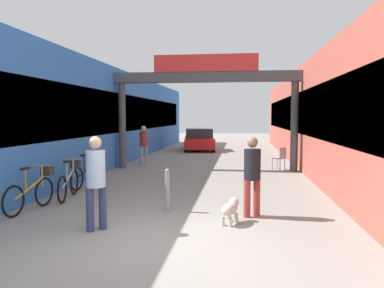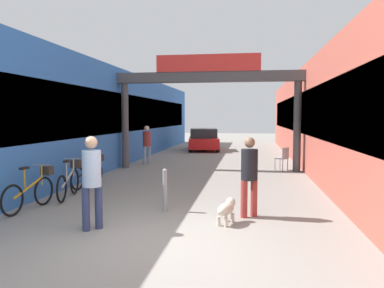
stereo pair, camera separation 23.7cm
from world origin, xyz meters
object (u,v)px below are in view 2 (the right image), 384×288
bicycle_orange_nearest (32,190)px  bicycle_black_third (90,172)px  bicycle_silver_second (70,180)px  bollard_post_metal (165,189)px  pedestrian_carrying_crate (147,142)px  cafe_chair_aluminium_nearer (283,157)px  parked_car_red (204,140)px  pedestrian_companion (92,176)px  pedestrian_with_dog (249,172)px  dog_on_leash (227,209)px

bicycle_orange_nearest → bicycle_black_third: same height
bicycle_silver_second → bollard_post_metal: 2.90m
pedestrian_carrying_crate → cafe_chair_aluminium_nearer: (5.67, -1.16, -0.41)m
pedestrian_carrying_crate → bicycle_black_third: pedestrian_carrying_crate is taller
bicycle_orange_nearest → bicycle_silver_second: size_ratio=1.01×
bicycle_orange_nearest → cafe_chair_aluminium_nearer: (6.06, 6.92, 0.10)m
bicycle_silver_second → parked_car_red: size_ratio=0.40×
bicycle_orange_nearest → bicycle_silver_second: same height
pedestrian_companion → parked_car_red: bearing=89.8°
bicycle_silver_second → cafe_chair_aluminium_nearer: (5.82, 5.62, 0.10)m
bicycle_black_third → cafe_chair_aluminium_nearer: (5.95, 4.13, 0.10)m
bicycle_orange_nearest → parked_car_red: bearing=82.5°
pedestrian_with_dog → bicycle_black_third: size_ratio=0.98×
dog_on_leash → parked_car_red: size_ratio=0.16×
bicycle_orange_nearest → bollard_post_metal: 2.98m
pedestrian_with_dog → bicycle_orange_nearest: pedestrian_with_dog is taller
pedestrian_carrying_crate → bicycle_black_third: 5.32m
cafe_chair_aluminium_nearer → pedestrian_carrying_crate: bearing=168.5°
pedestrian_carrying_crate → dog_on_leash: (3.97, -8.54, -0.66)m
bicycle_orange_nearest → cafe_chair_aluminium_nearer: bicycle_orange_nearest is taller
pedestrian_with_dog → pedestrian_companion: bearing=-155.1°
pedestrian_with_dog → bollard_post_metal: (-1.82, 0.21, -0.46)m
bicycle_black_third → bicycle_orange_nearest: bearing=-92.3°
bicycle_silver_second → bicycle_black_third: (-0.13, 1.48, 0.00)m
bicycle_orange_nearest → bicycle_silver_second: (0.24, 1.30, 0.00)m
dog_on_leash → parked_car_red: 15.79m
bicycle_black_third → parked_car_red: 12.51m
pedestrian_with_dog → pedestrian_carrying_crate: size_ratio=0.99×
bicycle_silver_second → bollard_post_metal: bicycle_silver_second is taller
pedestrian_carrying_crate → dog_on_leash: bearing=-65.0°
dog_on_leash → bicycle_black_third: 5.34m
bicycle_black_third → bollard_post_metal: bicycle_black_third is taller
pedestrian_with_dog → dog_on_leash: pedestrian_with_dog is taller
cafe_chair_aluminium_nearer → pedestrian_companion: bearing=-116.8°
bicycle_orange_nearest → bicycle_black_third: size_ratio=1.00×
bicycle_silver_second → bicycle_orange_nearest: bearing=-100.3°
pedestrian_companion → pedestrian_carrying_crate: bearing=99.6°
bicycle_black_third → parked_car_red: parked_car_red is taller
pedestrian_carrying_crate → pedestrian_companion: bearing=-80.4°
pedestrian_companion → bollard_post_metal: pedestrian_companion is taller
bollard_post_metal → bicycle_orange_nearest: bearing=-174.3°
cafe_chair_aluminium_nearer → parked_car_red: parked_car_red is taller
bicycle_silver_second → bollard_post_metal: (2.72, -1.00, 0.04)m
bollard_post_metal → parked_car_red: size_ratio=0.22×
bollard_post_metal → bicycle_silver_second: bearing=159.8°
dog_on_leash → bollard_post_metal: size_ratio=0.71×
pedestrian_with_dog → cafe_chair_aluminium_nearer: bearing=79.4°
pedestrian_with_dog → bicycle_orange_nearest: bearing=-178.9°
pedestrian_with_dog → bicycle_black_third: (-4.67, 2.69, -0.50)m
dog_on_leash → bicycle_black_third: (-4.24, 3.25, 0.15)m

